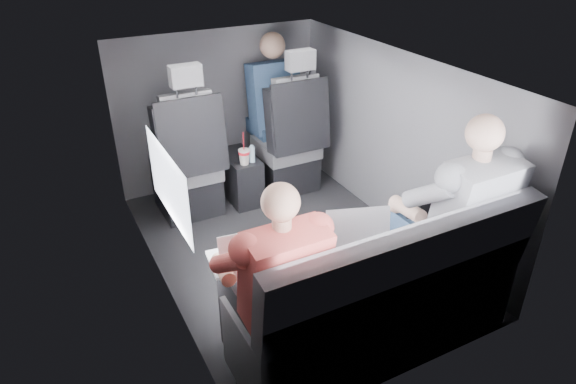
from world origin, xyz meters
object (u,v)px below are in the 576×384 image
front_seat_left (188,169)px  laptop_silver (347,233)px  front_seat_right (289,147)px  center_console (240,177)px  rear_bench (379,304)px  water_bottle (252,154)px  passenger_rear_right (453,216)px  passenger_rear_left (272,281)px  passenger_front_right (273,99)px  laptop_black (436,208)px  laptop_white (246,257)px  soda_cup (244,156)px

front_seat_left → laptop_silver: bearing=-76.4°
laptop_silver → front_seat_right: bearing=73.0°
front_seat_left → center_console: 0.49m
rear_bench → water_bottle: 1.79m
front_seat_right → passenger_rear_right: 1.83m
center_console → passenger_rear_left: 1.98m
passenger_rear_left → passenger_front_right: bearing=63.6°
front_seat_right → laptop_black: front_seat_right is taller
front_seat_right → water_bottle: size_ratio=8.77×
rear_bench → laptop_white: rear_bench is taller
soda_cup → laptop_white: size_ratio=0.75×
center_console → laptop_white: (-0.63, -1.63, 0.43)m
passenger_rear_right → center_console: bearing=106.7°
front_seat_right → soda_cup: 0.49m
rear_bench → laptop_black: size_ratio=3.92×
front_seat_right → center_console: size_ratio=2.64×
passenger_front_right → center_console: bearing=-153.1°
water_bottle → passenger_front_right: 0.61m
passenger_rear_right → rear_bench: bearing=-170.4°
soda_cup → passenger_front_right: (0.45, 0.38, 0.29)m
laptop_silver → laptop_black: 0.62m
soda_cup → water_bottle: 0.07m
passenger_rear_right → laptop_white: bearing=169.7°
laptop_silver → front_seat_left: bearing=103.6°
water_bottle → passenger_rear_left: 1.82m
soda_cup → water_bottle: bearing=8.3°
water_bottle → passenger_front_right: bearing=44.5°
passenger_front_right → water_bottle: bearing=-135.5°
soda_cup → front_seat_right: bearing=14.9°
front_seat_left → passenger_rear_right: size_ratio=0.97×
laptop_white → soda_cup: bearing=67.3°
laptop_white → passenger_front_right: 2.14m
front_seat_left → passenger_rear_left: size_ratio=1.06×
water_bottle → laptop_black: bearing=-71.7°
passenger_rear_right → passenger_front_right: size_ratio=1.45×
front_seat_right → passenger_rear_left: front_seat_right is taller
water_bottle → rear_bench: bearing=-91.6°
soda_cup → passenger_rear_left: size_ratio=0.23×
soda_cup → laptop_black: bearing=-69.1°
front_seat_left → center_console: size_ratio=2.64×
front_seat_left → laptop_black: size_ratio=3.10×
laptop_black → soda_cup: bearing=110.9°
front_seat_right → passenger_front_right: size_ratio=1.41×
passenger_rear_right → front_seat_right: bearing=93.3°
water_bottle → passenger_rear_right: passenger_rear_right is taller
center_console → laptop_black: laptop_black is taller
center_console → front_seat_left: bearing=-174.9°
soda_cup → laptop_silver: 1.53m
rear_bench → passenger_front_right: 2.25m
front_seat_left → laptop_silver: (0.40, -1.64, 0.23)m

